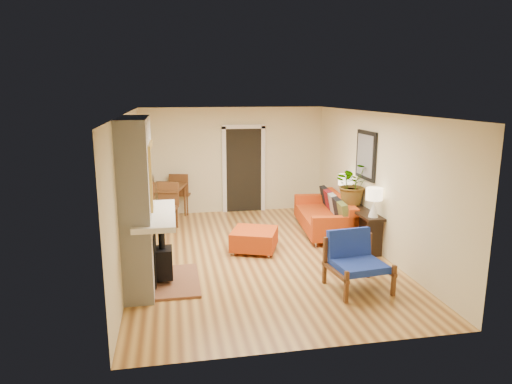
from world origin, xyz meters
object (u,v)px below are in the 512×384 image
Objects in this scene: sofa at (327,215)px; lamp_near at (374,199)px; lamp_far at (345,184)px; ottoman at (254,239)px; dining_table at (170,193)px; houseplant at (353,184)px; console_table at (357,214)px; blue_chair at (355,258)px.

sofa is 4.06× the size of lamp_near.
ottoman is at bearing -159.36° from lamp_far.
dining_table reaches higher than sofa.
lamp_far is 0.45m from houseplant.
lamp_near is 1.40m from lamp_far.
ottoman is 2.39m from lamp_far.
sofa is 0.88m from console_table.
ottoman is at bearing -170.57° from houseplant.
console_table is at bearing 90.00° from lamp_near.
houseplant is at bearing -29.06° from dining_table.
ottoman is 2.86m from dining_table.
sofa is 1.12× the size of dining_table.
lamp_near reaches higher than blue_chair.
console_table is at bearing -90.00° from lamp_far.
console_table is 3.43× the size of lamp_far.
sofa is at bearing 120.33° from houseplant.
lamp_near is (0.00, -0.73, 0.49)m from console_table.
sofa is 1.70m from lamp_near.
console_table is (0.87, 2.01, 0.11)m from blue_chair.
sofa is at bearing -23.80° from dining_table.
lamp_far is (0.00, 0.67, 0.49)m from console_table.
blue_chair reaches higher than ottoman.
houseplant is at bearing -91.29° from lamp_far.
lamp_near reaches higher than console_table.
lamp_near is 0.62× the size of houseplant.
sofa is 2.85m from blue_chair.
blue_chair is 2.19m from console_table.
dining_table is at bearing 156.20° from sofa.
lamp_far is at bearing 20.64° from ottoman.
sofa is 4.06× the size of lamp_far.
blue_chair reaches higher than console_table.
blue_chair is (-0.53, -2.80, 0.10)m from sofa.
dining_table reaches higher than blue_chair.
lamp_near is at bearing 55.78° from blue_chair.
blue_chair is 1.66m from lamp_near.
dining_table is at bearing 148.32° from console_table.
ottoman is at bearing -176.79° from console_table.
sofa is 3.62m from dining_table.
dining_table is (-1.54, 2.36, 0.44)m from ottoman.
lamp_near is at bearing -39.26° from dining_table.
houseplant reaches higher than console_table.
sofa is 0.78m from lamp_far.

